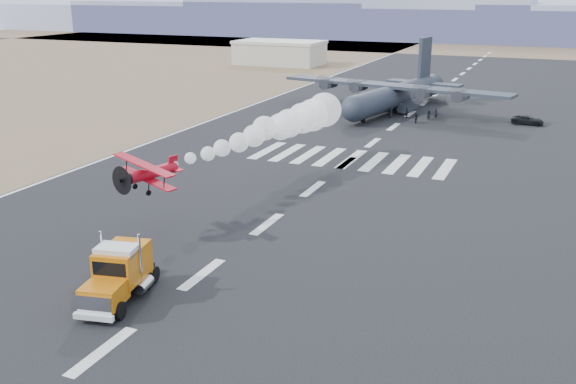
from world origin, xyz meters
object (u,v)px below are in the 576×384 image
Objects in this scene: support_vehicle at (528,120)px; crew_e at (391,113)px; aerobatic_biplane at (148,173)px; transport_aircraft at (397,93)px; crew_c at (353,110)px; crew_d at (326,110)px; hangar_left at (280,52)px; crew_h at (429,115)px; crew_b at (334,106)px; crew_g at (407,113)px; semi_truck at (119,273)px; crew_f at (416,118)px; crew_a at (436,114)px.

crew_e is (-21.77, -3.33, 0.20)m from support_vehicle.
aerobatic_biplane is 68.83m from transport_aircraft.
crew_d is at bearing -57.74° from crew_c.
hangar_left reaches higher than crew_h.
hangar_left is 79.35m from crew_c.
hangar_left is 77.99m from crew_d.
crew_b is at bearing 20.12° from crew_h.
crew_d is at bearing 136.09° from crew_b.
crew_g is (52.16, -64.66, -2.56)m from hangar_left.
semi_truck is 70.35m from crew_f.
crew_e is at bearing -147.96° from crew_b.
crew_g is at bearing 31.69° from crew_f.
crew_h is (12.76, 1.35, -0.12)m from crew_c.
crew_g reaches higher than support_vehicle.
crew_b is (-10.18, 75.43, -1.11)m from semi_truck.
crew_b is 0.97× the size of crew_d.
crew_c is 1.15× the size of crew_h.
support_vehicle is at bearing 115.13° from crew_c.
crew_b is (38.52, -63.26, -2.54)m from hangar_left.
crew_e is at bearing -72.28° from transport_aircraft.
transport_aircraft is (49.00, -59.23, -0.25)m from hangar_left.
crew_c is at bearing -117.06° from transport_aircraft.
hangar_left is 14.41× the size of crew_g.
crew_a is at bearing -48.16° from hangar_left.
crew_e is (0.74, -6.69, -2.25)m from transport_aircraft.
crew_g is (3.17, -5.42, -2.31)m from transport_aircraft.
semi_truck is at bearing 127.57° from crew_g.
hangar_left is 2.68× the size of semi_truck.
semi_truck reaches higher than crew_b.
transport_aircraft is at bearing 158.83° from crew_c.
hangar_left reaches higher than crew_c.
aerobatic_biplane is at bearing 140.07° from crew_b.
aerobatic_biplane is 3.76× the size of crew_c.
transport_aircraft is at bearing -19.46° from crew_g.
crew_a is (7.92, -4.33, -2.33)m from transport_aircraft.
hangar_left is 74.11m from crew_b.
crew_d reaches higher than crew_g.
crew_e is at bearing 67.79° from crew_g.
transport_aircraft is 8.34× the size of support_vehicle.
crew_b is 1.02× the size of crew_g.
crew_b is at bearing 34.41° from crew_g.
crew_b is at bearing 71.43° from crew_f.
aerobatic_biplane is 71.05m from support_vehicle.
crew_d is 17.62m from crew_h.
crew_e reaches higher than crew_h.
hangar_left is 87.73m from crew_f.
support_vehicle is at bearing -133.65° from crew_g.
hangar_left is 85.36m from crew_a.
support_vehicle is 3.01× the size of crew_f.
crew_c is 11.58m from crew_f.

